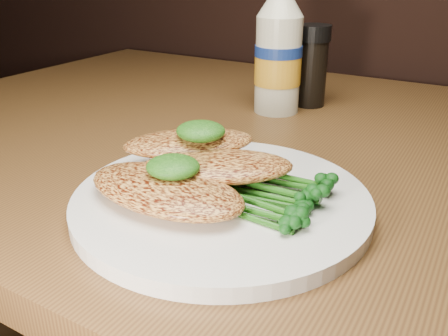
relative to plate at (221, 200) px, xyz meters
The scene contains 9 objects.
plate is the anchor object (origin of this frame).
chicken_front 0.06m from the plate, 130.90° to the right, with size 0.16×0.09×0.03m, color gold.
chicken_mid 0.03m from the plate, 132.82° to the left, with size 0.15×0.07×0.02m, color gold.
chicken_back 0.08m from the plate, 148.62° to the left, with size 0.14×0.07×0.02m, color gold.
pesto_front 0.06m from the plate, 137.22° to the right, with size 0.05×0.05×0.02m, color #073407.
pesto_back 0.08m from the plate, 142.56° to the left, with size 0.05×0.05×0.02m, color #073407.
broccolini_bundle 0.04m from the plate, 10.55° to the left, with size 0.13×0.10×0.02m, color #1E5813, non-canonical shape.
mayo_bottle 0.34m from the plate, 105.37° to the left, with size 0.07×0.07×0.20m, color #EAE7C6, non-canonical shape.
pepper_grinder 0.38m from the plate, 98.14° to the left, with size 0.05×0.05×0.13m, color black, non-canonical shape.
Camera 1 is at (0.26, 0.49, 0.97)m, focal length 38.24 mm.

